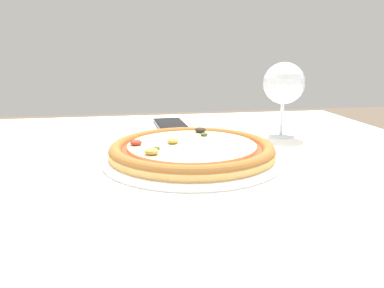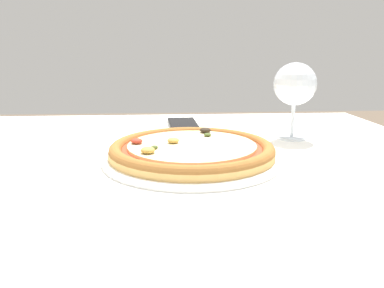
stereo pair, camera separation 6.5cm
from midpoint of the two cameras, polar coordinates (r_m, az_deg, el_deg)
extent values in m
cube|color=brown|center=(0.64, -10.09, -5.45)|extent=(1.07, 0.89, 0.04)
cube|color=white|center=(0.63, -10.17, -3.66)|extent=(1.17, 0.99, 0.01)
cylinder|color=brown|center=(1.24, 14.17, -14.21)|extent=(0.06, 0.06, 0.70)
cylinder|color=white|center=(0.65, -2.84, -2.17)|extent=(0.31, 0.31, 0.01)
cylinder|color=tan|center=(0.65, -2.85, -1.23)|extent=(0.29, 0.29, 0.01)
torus|color=#935B28|center=(0.65, -2.85, -0.72)|extent=(0.29, 0.29, 0.02)
cylinder|color=#BC381E|center=(0.65, -2.86, -0.59)|extent=(0.24, 0.24, 0.00)
cylinder|color=beige|center=(0.65, -2.86, -0.25)|extent=(0.22, 0.22, 0.00)
ellipsoid|color=#BC9342|center=(0.59, -9.34, -1.14)|extent=(0.02, 0.02, 0.01)
ellipsoid|color=#425123|center=(0.70, -0.77, 1.46)|extent=(0.01, 0.01, 0.01)
ellipsoid|color=#425123|center=(0.61, -8.47, -0.67)|extent=(0.01, 0.01, 0.01)
ellipsoid|color=#BC9342|center=(0.65, -5.79, 0.44)|extent=(0.02, 0.02, 0.01)
ellipsoid|color=#A83323|center=(0.65, -11.38, 0.21)|extent=(0.02, 0.02, 0.01)
ellipsoid|color=#2D2319|center=(0.74, -1.24, 2.14)|extent=(0.02, 0.02, 0.01)
cylinder|color=silver|center=(0.85, 11.29, 1.27)|extent=(0.06, 0.06, 0.00)
cylinder|color=silver|center=(0.84, 11.42, 3.92)|extent=(0.01, 0.01, 0.08)
sphere|color=silver|center=(0.83, 11.67, 9.07)|extent=(0.09, 0.09, 0.09)
cube|color=black|center=(0.94, -5.28, 2.92)|extent=(0.08, 0.15, 0.01)
cube|color=black|center=(0.94, -5.28, 3.25)|extent=(0.07, 0.13, 0.00)
camera|label=1|loc=(0.03, -92.86, -0.72)|focal=35.00mm
camera|label=2|loc=(0.03, 87.14, 0.72)|focal=35.00mm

